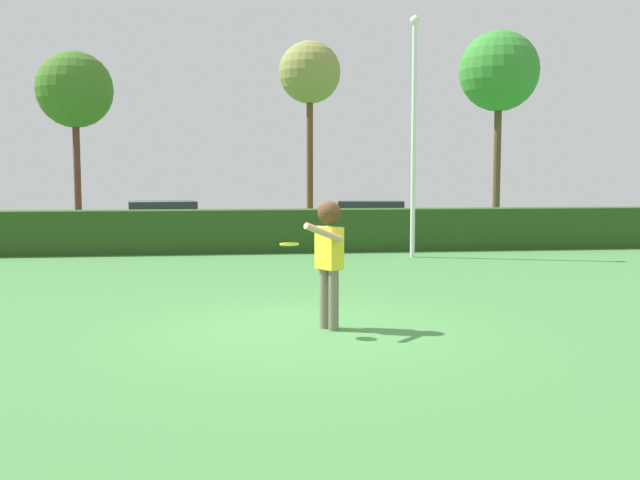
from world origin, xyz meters
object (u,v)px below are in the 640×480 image
parked_car_red (163,218)px  oak_tree (75,91)px  parked_car_green (370,217)px  willow_tree (499,72)px  frisbee (289,244)px  lamppost (414,126)px  bare_elm_tree (310,74)px  person (329,248)px

parked_car_red → oak_tree: oak_tree is taller
parked_car_green → willow_tree: 10.44m
parked_car_red → parked_car_green: 7.03m
frisbee → lamppost: lamppost is taller
frisbee → parked_car_green: 15.26m
willow_tree → parked_car_red: bearing=-159.2°
parked_car_red → oak_tree: bearing=143.2°
frisbee → parked_car_red: frisbee is taller
willow_tree → frisbee: bearing=-117.6°
parked_car_green → bare_elm_tree: (-1.58, 4.46, 5.39)m
bare_elm_tree → willow_tree: size_ratio=0.90×
bare_elm_tree → parked_car_red: bearing=-143.5°
lamppost → parked_car_green: bearing=89.2°
bare_elm_tree → oak_tree: bearing=-169.4°
frisbee → willow_tree: size_ratio=0.03×
person → parked_car_red: bearing=103.6°
person → parked_car_red: size_ratio=0.41×
parked_car_green → willow_tree: bearing=40.3°
person → oak_tree: size_ratio=0.27×
lamppost → oak_tree: (-10.15, 8.88, 1.75)m
person → willow_tree: willow_tree is taller
parked_car_red → willow_tree: willow_tree is taller
parked_car_red → parked_car_green: bearing=-3.5°
parked_car_green → oak_tree: (-10.23, 2.84, 4.44)m
lamppost → willow_tree: (6.72, 11.66, 3.08)m
frisbee → person: bearing=29.2°
parked_car_green → oak_tree: bearing=164.5°
parked_car_red → person: bearing=-76.4°
lamppost → parked_car_red: lamppost is taller
frisbee → bare_elm_tree: 19.94m
parked_car_red → willow_tree: bearing=20.8°
parked_car_green → bare_elm_tree: size_ratio=0.60×
parked_car_red → parked_car_green: same height
person → parked_car_green: (3.44, 14.40, -0.44)m
oak_tree → willow_tree: 17.15m
person → bare_elm_tree: size_ratio=0.24×
frisbee → bare_elm_tree: (2.43, 19.18, 4.86)m
oak_tree → bare_elm_tree: size_ratio=0.88×
lamppost → oak_tree: 13.60m
lamppost → frisbee: bearing=-114.3°
lamppost → willow_tree: bearing=60.0°
person → lamppost: size_ratio=0.29×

